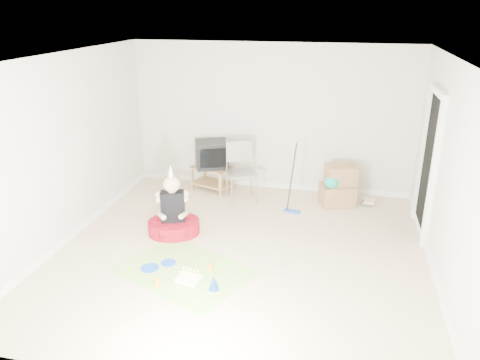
% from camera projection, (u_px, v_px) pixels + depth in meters
% --- Properties ---
extents(ground, '(5.00, 5.00, 0.00)m').
position_uv_depth(ground, '(241.00, 252.00, 6.43)').
color(ground, beige).
rests_on(ground, ground).
extents(doorway_recess, '(0.02, 0.90, 2.05)m').
position_uv_depth(doorway_recess, '(429.00, 166.00, 6.65)').
color(doorway_recess, black).
rests_on(doorway_recess, ground).
extents(tv_stand, '(0.80, 0.64, 0.43)m').
position_uv_depth(tv_stand, '(212.00, 176.00, 8.50)').
color(tv_stand, olive).
rests_on(tv_stand, ground).
extents(crt_tv, '(0.70, 0.64, 0.48)m').
position_uv_depth(crt_tv, '(212.00, 154.00, 8.35)').
color(crt_tv, black).
rests_on(crt_tv, tv_stand).
extents(folding_chair, '(0.62, 0.61, 1.05)m').
position_uv_depth(folding_chair, '(242.00, 173.00, 7.90)').
color(folding_chair, gray).
rests_on(folding_chair, ground).
extents(cardboard_boxes, '(0.65, 0.59, 0.69)m').
position_uv_depth(cardboard_boxes, '(338.00, 186.00, 7.84)').
color(cardboard_boxes, '#967148').
rests_on(cardboard_boxes, ground).
extents(floor_mop, '(0.29, 0.36, 1.09)m').
position_uv_depth(floor_mop, '(292.00, 197.00, 7.56)').
color(floor_mop, blue).
rests_on(floor_mop, ground).
extents(book_pile, '(0.26, 0.30, 0.09)m').
position_uv_depth(book_pile, '(369.00, 202.00, 7.93)').
color(book_pile, '#22684A').
rests_on(book_pile, ground).
extents(seated_woman, '(0.95, 0.95, 1.09)m').
position_uv_depth(seated_woman, '(173.00, 219.00, 6.86)').
color(seated_woman, maroon).
rests_on(seated_woman, ground).
extents(party_mat, '(1.92, 1.71, 0.01)m').
position_uv_depth(party_mat, '(185.00, 271.00, 5.96)').
color(party_mat, '#F43385').
rests_on(party_mat, ground).
extents(birthday_cake, '(0.32, 0.27, 0.14)m').
position_uv_depth(birthday_cake, '(189.00, 280.00, 5.70)').
color(birthday_cake, white).
rests_on(birthday_cake, party_mat).
extents(blue_plate_near, '(0.22, 0.22, 0.01)m').
position_uv_depth(blue_plate_near, '(168.00, 263.00, 6.13)').
color(blue_plate_near, '#164BB6').
rests_on(blue_plate_near, party_mat).
extents(blue_plate_far, '(0.29, 0.29, 0.01)m').
position_uv_depth(blue_plate_far, '(150.00, 268.00, 6.01)').
color(blue_plate_far, '#164BB6').
rests_on(blue_plate_far, party_mat).
extents(orange_cup_near, '(0.09, 0.09, 0.07)m').
position_uv_depth(orange_cup_near, '(210.00, 267.00, 5.98)').
color(orange_cup_near, orange).
rests_on(orange_cup_near, party_mat).
extents(orange_cup_far, '(0.11, 0.11, 0.09)m').
position_uv_depth(orange_cup_far, '(157.00, 282.00, 5.63)').
color(orange_cup_far, orange).
rests_on(orange_cup_far, party_mat).
extents(blue_party_hat, '(0.14, 0.14, 0.18)m').
position_uv_depth(blue_party_hat, '(214.00, 283.00, 5.54)').
color(blue_party_hat, blue).
rests_on(blue_party_hat, party_mat).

